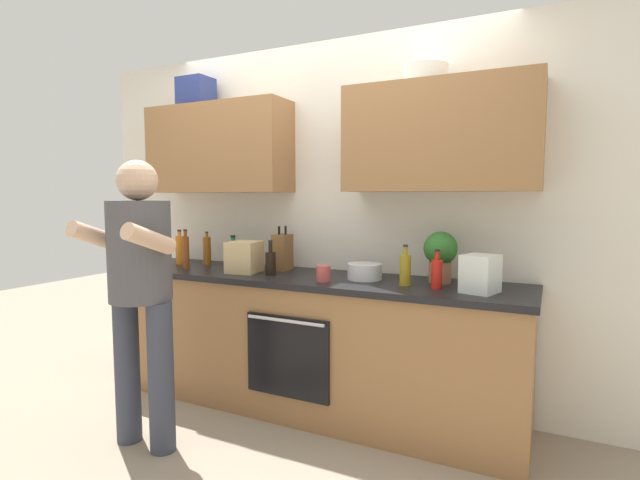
# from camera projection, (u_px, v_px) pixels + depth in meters

# --- Properties ---
(ground_plane) EXTENTS (12.00, 12.00, 0.00)m
(ground_plane) POSITION_uv_depth(u_px,v_px,m) (305.00, 407.00, 3.22)
(ground_plane) COLOR gray
(back_wall_unit) EXTENTS (4.00, 0.38, 2.50)m
(back_wall_unit) POSITION_uv_depth(u_px,v_px,m) (322.00, 186.00, 3.33)
(back_wall_unit) COLOR silver
(back_wall_unit) RESTS_ON ground
(counter) EXTENTS (2.84, 0.67, 0.90)m
(counter) POSITION_uv_depth(u_px,v_px,m) (305.00, 342.00, 3.18)
(counter) COLOR olive
(counter) RESTS_ON ground
(person_standing) EXTENTS (0.49, 0.45, 1.62)m
(person_standing) POSITION_uv_depth(u_px,v_px,m) (140.00, 281.00, 2.64)
(person_standing) COLOR #383D4C
(person_standing) RESTS_ON ground
(bottle_oil) EXTENTS (0.07, 0.07, 0.24)m
(bottle_oil) POSITION_uv_depth(u_px,v_px,m) (405.00, 269.00, 2.78)
(bottle_oil) COLOR olive
(bottle_oil) RESTS_ON counter
(bottle_soda) EXTENTS (0.07, 0.07, 0.23)m
(bottle_soda) POSITION_uv_depth(u_px,v_px,m) (233.00, 254.00, 3.59)
(bottle_soda) COLOR #198C33
(bottle_soda) RESTS_ON counter
(bottle_juice) EXTENTS (0.06, 0.06, 0.27)m
(bottle_juice) POSITION_uv_depth(u_px,v_px,m) (180.00, 249.00, 3.66)
(bottle_juice) COLOR orange
(bottle_juice) RESTS_ON counter
(bottle_vinegar) EXTENTS (0.05, 0.05, 0.28)m
(bottle_vinegar) POSITION_uv_depth(u_px,v_px,m) (186.00, 252.00, 3.43)
(bottle_vinegar) COLOR brown
(bottle_vinegar) RESTS_ON counter
(bottle_syrup) EXTENTS (0.06, 0.06, 0.25)m
(bottle_syrup) POSITION_uv_depth(u_px,v_px,m) (207.00, 250.00, 3.63)
(bottle_syrup) COLOR #8C4C14
(bottle_syrup) RESTS_ON counter
(bottle_hotsauce) EXTENTS (0.06, 0.06, 0.22)m
(bottle_hotsauce) POSITION_uv_depth(u_px,v_px,m) (437.00, 273.00, 2.69)
(bottle_hotsauce) COLOR red
(bottle_hotsauce) RESTS_ON counter
(bottle_soy) EXTENTS (0.07, 0.07, 0.23)m
(bottle_soy) POSITION_uv_depth(u_px,v_px,m) (271.00, 262.00, 3.16)
(bottle_soy) COLOR black
(bottle_soy) RESTS_ON counter
(cup_ceramic) EXTENTS (0.09, 0.09, 0.10)m
(cup_ceramic) POSITION_uv_depth(u_px,v_px,m) (323.00, 273.00, 2.92)
(cup_ceramic) COLOR #BF4C47
(cup_ceramic) RESTS_ON counter
(mixing_bowl) EXTENTS (0.22, 0.22, 0.10)m
(mixing_bowl) POSITION_uv_depth(u_px,v_px,m) (365.00, 271.00, 2.99)
(mixing_bowl) COLOR silver
(mixing_bowl) RESTS_ON counter
(knife_block) EXTENTS (0.10, 0.14, 0.31)m
(knife_block) POSITION_uv_depth(u_px,v_px,m) (282.00, 252.00, 3.37)
(knife_block) COLOR brown
(knife_block) RESTS_ON counter
(potted_herb) EXTENTS (0.20, 0.20, 0.31)m
(potted_herb) POSITION_uv_depth(u_px,v_px,m) (440.00, 254.00, 2.86)
(potted_herb) COLOR #9E6647
(potted_herb) RESTS_ON counter
(grocery_bag_bread) EXTENTS (0.23, 0.24, 0.21)m
(grocery_bag_bread) POSITION_uv_depth(u_px,v_px,m) (244.00, 257.00, 3.26)
(grocery_bag_bread) COLOR tan
(grocery_bag_bread) RESTS_ON counter
(grocery_bag_produce) EXTENTS (0.21, 0.23, 0.21)m
(grocery_bag_produce) POSITION_uv_depth(u_px,v_px,m) (480.00, 274.00, 2.57)
(grocery_bag_produce) COLOR silver
(grocery_bag_produce) RESTS_ON counter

